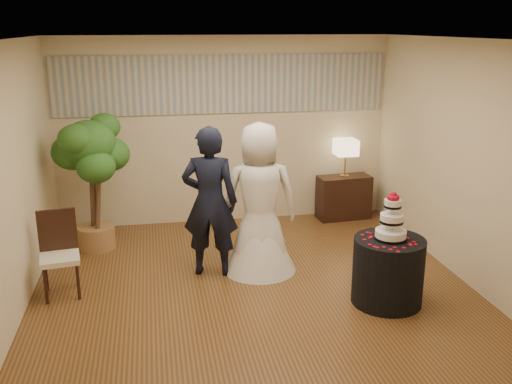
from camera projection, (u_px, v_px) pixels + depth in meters
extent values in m
cube|color=brown|center=(254.00, 289.00, 6.60)|extent=(5.00, 5.00, 0.00)
cube|color=white|center=(253.00, 39.00, 5.81)|extent=(5.00, 5.00, 0.00)
cube|color=beige|center=(224.00, 131.00, 8.56)|extent=(5.00, 0.06, 2.80)
cube|color=beige|center=(319.00, 262.00, 3.85)|extent=(5.00, 0.06, 2.80)
cube|color=beige|center=(11.00, 183.00, 5.77)|extent=(0.06, 5.00, 2.80)
cube|color=beige|center=(464.00, 162.00, 6.64)|extent=(0.06, 5.00, 2.80)
cube|color=#A8A69C|center=(224.00, 84.00, 8.35)|extent=(4.90, 0.02, 0.85)
imported|color=black|center=(210.00, 202.00, 6.77)|extent=(0.75, 0.59, 1.83)
imported|color=white|center=(260.00, 198.00, 6.87)|extent=(0.95, 0.95, 1.86)
cylinder|color=black|center=(388.00, 271.00, 6.19)|extent=(0.98, 0.98, 0.74)
cube|color=black|center=(344.00, 197.00, 8.93)|extent=(0.84, 0.43, 0.68)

